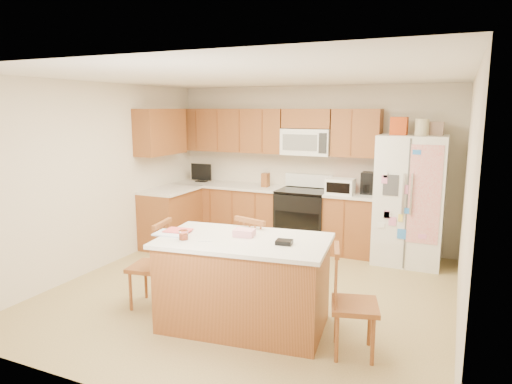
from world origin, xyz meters
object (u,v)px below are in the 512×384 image
at_px(windsor_chair_back, 258,262).
at_px(island, 244,282).
at_px(stove, 303,218).
at_px(windsor_chair_right, 352,304).
at_px(refrigerator, 410,198).
at_px(windsor_chair_left, 152,266).

bearing_deg(windsor_chair_back, island, -80.49).
height_order(stove, windsor_chair_back, stove).
xyz_separation_m(stove, windsor_chair_right, (1.39, -2.86, -0.01)).
distance_m(stove, windsor_chair_back, 2.19).
bearing_deg(stove, refrigerator, -2.30).
height_order(island, windsor_chair_right, island).
distance_m(refrigerator, windsor_chair_back, 2.57).
height_order(stove, windsor_chair_right, stove).
bearing_deg(windsor_chair_left, stove, 73.26).
bearing_deg(island, windsor_chair_back, 99.51).
xyz_separation_m(windsor_chair_left, windsor_chair_right, (2.22, -0.11, 0.00)).
height_order(windsor_chair_back, windsor_chair_right, windsor_chair_back).
bearing_deg(stove, island, -83.98).
bearing_deg(refrigerator, stove, 177.70).
xyz_separation_m(island, windsor_chair_left, (-1.12, 0.01, 0.00)).
bearing_deg(windsor_chair_right, stove, 115.88).
bearing_deg(stove, windsor_chair_left, -106.74).
height_order(stove, island, stove).
bearing_deg(windsor_chair_right, windsor_chair_back, 150.37).
height_order(windsor_chair_left, windsor_chair_back, windsor_chair_back).
bearing_deg(windsor_chair_left, windsor_chair_right, -2.72).
bearing_deg(refrigerator, windsor_chair_right, -93.75).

